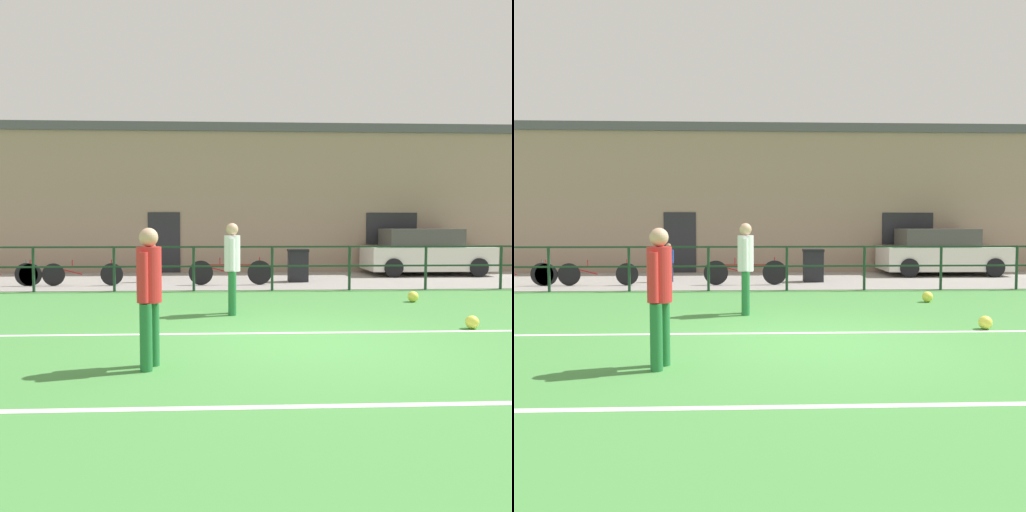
# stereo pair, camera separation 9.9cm
# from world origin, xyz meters

# --- Properties ---
(ground) EXTENTS (60.00, 44.00, 0.04)m
(ground) POSITION_xyz_m (0.00, 0.00, -0.02)
(ground) COLOR #478C42
(field_line_touchline) EXTENTS (36.00, 0.11, 0.00)m
(field_line_touchline) POSITION_xyz_m (0.00, 0.68, 0.00)
(field_line_touchline) COLOR white
(field_line_touchline) RESTS_ON ground
(field_line_hash) EXTENTS (36.00, 0.11, 0.00)m
(field_line_hash) POSITION_xyz_m (0.00, -2.74, 0.00)
(field_line_hash) COLOR white
(field_line_hash) RESTS_ON ground
(pavement_strip) EXTENTS (48.00, 5.00, 0.02)m
(pavement_strip) POSITION_xyz_m (0.00, 8.50, 0.01)
(pavement_strip) COLOR gray
(pavement_strip) RESTS_ON ground
(perimeter_fence) EXTENTS (36.07, 0.07, 1.15)m
(perimeter_fence) POSITION_xyz_m (0.00, 6.00, 0.75)
(perimeter_fence) COLOR #193823
(perimeter_fence) RESTS_ON ground
(clubhouse_facade) EXTENTS (28.00, 2.56, 5.17)m
(clubhouse_facade) POSITION_xyz_m (0.00, 12.20, 2.59)
(clubhouse_facade) COLOR gray
(clubhouse_facade) RESTS_ON ground
(player_striker) EXTENTS (0.30, 0.48, 1.73)m
(player_striker) POSITION_xyz_m (-1.04, 2.48, 0.98)
(player_striker) COLOR #237038
(player_striker) RESTS_ON ground
(player_winger) EXTENTS (0.29, 0.45, 1.68)m
(player_winger) POSITION_xyz_m (-2.04, -1.30, 0.95)
(player_winger) COLOR #237038
(player_winger) RESTS_ON ground
(soccer_ball_match) EXTENTS (0.24, 0.24, 0.24)m
(soccer_ball_match) POSITION_xyz_m (2.94, 3.88, 0.12)
(soccer_ball_match) COLOR #E5E04C
(soccer_ball_match) RESTS_ON ground
(soccer_ball_spare) EXTENTS (0.22, 0.22, 0.22)m
(soccer_ball_spare) POSITION_xyz_m (2.89, 0.87, 0.11)
(soccer_ball_spare) COLOR #E5E04C
(soccer_ball_spare) RESTS_ON ground
(spectator_child) EXTENTS (0.30, 0.20, 1.12)m
(spectator_child) POSITION_xyz_m (-3.31, 8.06, 0.66)
(spectator_child) COLOR #232D4C
(spectator_child) RESTS_ON pavement_strip
(parked_car_red) EXTENTS (4.04, 1.94, 1.52)m
(parked_car_red) POSITION_xyz_m (5.40, 9.90, 0.74)
(parked_car_red) COLOR silver
(parked_car_red) RESTS_ON pavement_strip
(bicycle_parked_0) EXTENTS (2.18, 0.04, 0.71)m
(bicycle_parked_0) POSITION_xyz_m (-7.30, 7.20, 0.34)
(bicycle_parked_0) COLOR black
(bicycle_parked_0) RESTS_ON pavement_strip
(bicycle_parked_2) EXTENTS (2.19, 0.04, 0.72)m
(bicycle_parked_2) POSITION_xyz_m (-5.11, 7.20, 0.34)
(bicycle_parked_2) COLOR black
(bicycle_parked_2) RESTS_ON pavement_strip
(bicycle_parked_3) EXTENTS (2.30, 0.04, 0.77)m
(bicycle_parked_3) POSITION_xyz_m (-1.07, 7.20, 0.37)
(bicycle_parked_3) COLOR black
(bicycle_parked_3) RESTS_ON pavement_strip
(trash_bin_0) EXTENTS (0.60, 0.51, 0.95)m
(trash_bin_0) POSITION_xyz_m (0.91, 7.94, 0.50)
(trash_bin_0) COLOR black
(trash_bin_0) RESTS_ON pavement_strip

